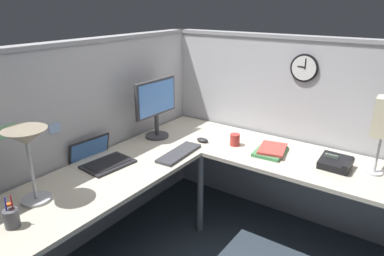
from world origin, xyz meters
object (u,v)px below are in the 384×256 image
at_px(keyboard, 179,153).
at_px(book_stack, 271,150).
at_px(laptop, 100,158).
at_px(wall_clock, 304,68).
at_px(monitor, 156,104).
at_px(office_phone, 336,164).
at_px(computer_mouse, 202,140).
at_px(desk_lamp_dome, 27,143).
at_px(pen_cup, 12,218).
at_px(coffee_mug, 235,140).

height_order(keyboard, book_stack, book_stack).
height_order(laptop, wall_clock, wall_clock).
height_order(monitor, laptop, monitor).
bearing_deg(office_phone, laptop, 121.00).
xyz_separation_m(monitor, laptop, (-0.61, 0.03, -0.27)).
distance_m(laptop, wall_clock, 1.71).
bearing_deg(keyboard, computer_mouse, -4.84).
xyz_separation_m(computer_mouse, wall_clock, (0.49, -0.63, 0.59)).
height_order(keyboard, desk_lamp_dome, desk_lamp_dome).
relative_size(monitor, office_phone, 2.36).
bearing_deg(pen_cup, computer_mouse, -6.41).
height_order(coffee_mug, wall_clock, wall_clock).
height_order(keyboard, pen_cup, pen_cup).
bearing_deg(book_stack, pen_cup, 156.12).
distance_m(book_stack, coffee_mug, 0.31).
bearing_deg(office_phone, pen_cup, 143.99).
xyz_separation_m(keyboard, wall_clock, (0.80, -0.63, 0.60)).
distance_m(computer_mouse, book_stack, 0.57).
height_order(book_stack, wall_clock, wall_clock).
bearing_deg(monitor, pen_cup, -171.34).
bearing_deg(book_stack, keyboard, 127.38).
distance_m(monitor, computer_mouse, 0.49).
bearing_deg(computer_mouse, coffee_mug, -69.87).
height_order(pen_cup, book_stack, pen_cup).
relative_size(computer_mouse, desk_lamp_dome, 0.23).
relative_size(coffee_mug, wall_clock, 0.44).
bearing_deg(keyboard, office_phone, -70.49).
bearing_deg(keyboard, monitor, 59.91).
bearing_deg(coffee_mug, computer_mouse, 110.13).
distance_m(monitor, laptop, 0.67).
bearing_deg(book_stack, computer_mouse, 101.83).
distance_m(coffee_mug, wall_clock, 0.78).
xyz_separation_m(laptop, pen_cup, (-0.79, -0.24, 0.03)).
height_order(keyboard, office_phone, office_phone).
relative_size(computer_mouse, pen_cup, 0.58).
xyz_separation_m(keyboard, office_phone, (0.44, -1.04, 0.03)).
bearing_deg(computer_mouse, pen_cup, 173.59).
bearing_deg(wall_clock, office_phone, -131.86).
xyz_separation_m(book_stack, wall_clock, (0.37, -0.07, 0.59)).
xyz_separation_m(book_stack, coffee_mug, (-0.02, 0.30, 0.03)).
distance_m(keyboard, book_stack, 0.71).
distance_m(desk_lamp_dome, office_phone, 1.99).
height_order(monitor, desk_lamp_dome, monitor).
relative_size(computer_mouse, book_stack, 0.34).
distance_m(office_phone, book_stack, 0.48).
bearing_deg(coffee_mug, monitor, 108.82).
bearing_deg(computer_mouse, wall_clock, -51.99).
bearing_deg(desk_lamp_dome, wall_clock, -27.37).
bearing_deg(laptop, pen_cup, -163.14).
distance_m(monitor, book_stack, 1.01).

